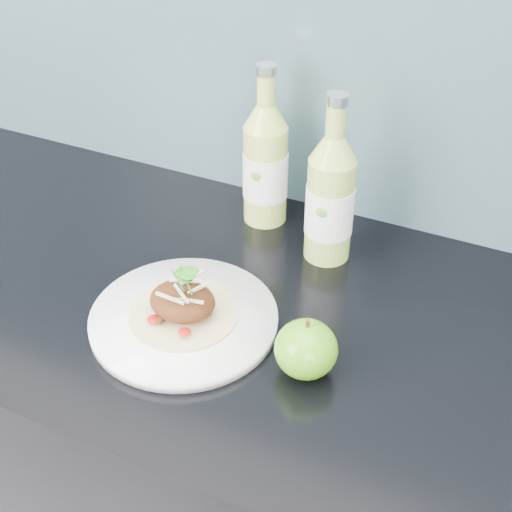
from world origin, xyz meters
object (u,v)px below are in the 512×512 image
object	(u,v)px
green_apple	(306,349)
cider_bottle_left	(265,164)
dinner_plate	(184,319)
cider_bottle_right	(330,199)

from	to	relation	value
green_apple	cider_bottle_left	world-z (taller)	cider_bottle_left
green_apple	dinner_plate	bearing A→B (deg)	176.23
dinner_plate	cider_bottle_left	xyz separation A→B (m)	(-0.01, 0.28, 0.09)
dinner_plate	cider_bottle_left	world-z (taller)	cider_bottle_left
green_apple	cider_bottle_left	bearing A→B (deg)	122.70
cider_bottle_left	cider_bottle_right	world-z (taller)	same
dinner_plate	green_apple	xyz separation A→B (m)	(0.18, -0.01, 0.03)
cider_bottle_right	cider_bottle_left	bearing A→B (deg)	140.03
cider_bottle_left	cider_bottle_right	xyz separation A→B (m)	(0.13, -0.05, 0.00)
green_apple	cider_bottle_left	distance (m)	0.36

